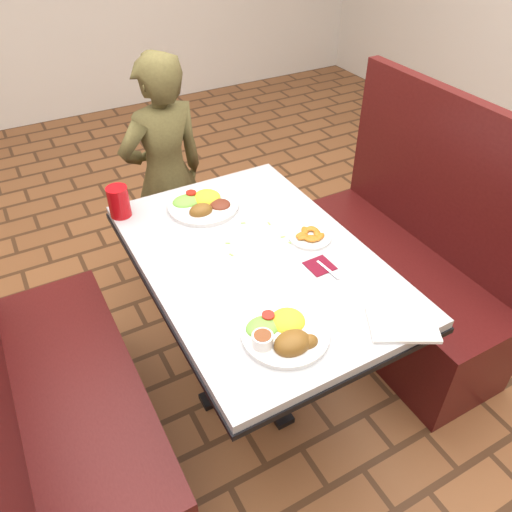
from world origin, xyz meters
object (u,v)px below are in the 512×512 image
object	(u,v)px
dining_table	(256,275)
near_dinner_plate	(285,330)
red_tumbler	(119,202)
booth_bench_right	(399,274)
plantain_plate	(310,236)
booth_bench_left	(66,411)
diner_person	(166,178)
far_dinner_plate	(203,201)

from	to	relation	value
dining_table	near_dinner_plate	bearing A→B (deg)	-106.54
near_dinner_plate	red_tumbler	bearing A→B (deg)	105.00
booth_bench_right	near_dinner_plate	size ratio (longest dim) A/B	4.33
near_dinner_plate	plantain_plate	xyz separation A→B (m)	(0.36, 0.39, -0.02)
dining_table	plantain_plate	world-z (taller)	plantain_plate
booth_bench_left	near_dinner_plate	distance (m)	0.91
diner_person	red_tumbler	world-z (taller)	diner_person
red_tumbler	far_dinner_plate	bearing A→B (deg)	-18.43
diner_person	red_tumbler	bearing A→B (deg)	40.48
booth_bench_right	red_tumbler	world-z (taller)	booth_bench_right
dining_table	plantain_plate	distance (m)	0.26
plantain_plate	red_tumbler	xyz separation A→B (m)	(-0.60, 0.51, 0.06)
booth_bench_right	diner_person	size ratio (longest dim) A/B	0.95
near_dinner_plate	plantain_plate	distance (m)	0.53
near_dinner_plate	plantain_plate	size ratio (longest dim) A/B	1.67
booth_bench_right	diner_person	xyz separation A→B (m)	(-0.82, 0.91, 0.30)
far_dinner_plate	plantain_plate	distance (m)	0.49
diner_person	plantain_plate	size ratio (longest dim) A/B	7.62
booth_bench_left	plantain_plate	world-z (taller)	booth_bench_left
near_dinner_plate	far_dinner_plate	world-z (taller)	near_dinner_plate
booth_bench_left	diner_person	distance (m)	1.24
dining_table	plantain_plate	size ratio (longest dim) A/B	7.29
dining_table	far_dinner_plate	size ratio (longest dim) A/B	4.07
red_tumbler	dining_table	bearing A→B (deg)	-54.82
dining_table	red_tumbler	distance (m)	0.65
dining_table	booth_bench_right	bearing A→B (deg)	0.00
diner_person	plantain_plate	bearing A→B (deg)	96.44
booth_bench_left	far_dinner_plate	size ratio (longest dim) A/B	4.03
dining_table	diner_person	world-z (taller)	diner_person
booth_bench_right	far_dinner_plate	xyz separation A→B (m)	(-0.84, 0.40, 0.45)
booth_bench_left	red_tumbler	size ratio (longest dim) A/B	9.15
booth_bench_right	near_dinner_plate	bearing A→B (deg)	-156.66
booth_bench_left	booth_bench_right	world-z (taller)	same
booth_bench_right	dining_table	bearing A→B (deg)	180.00
far_dinner_plate	dining_table	bearing A→B (deg)	-84.78
near_dinner_plate	booth_bench_left	bearing A→B (deg)	149.88
booth_bench_right	red_tumbler	size ratio (longest dim) A/B	9.15
booth_bench_left	far_dinner_plate	bearing A→B (deg)	27.89
dining_table	booth_bench_left	distance (m)	0.86
red_tumbler	diner_person	bearing A→B (deg)	50.01
near_dinner_plate	far_dinner_plate	size ratio (longest dim) A/B	0.93
plantain_plate	red_tumbler	bearing A→B (deg)	139.34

